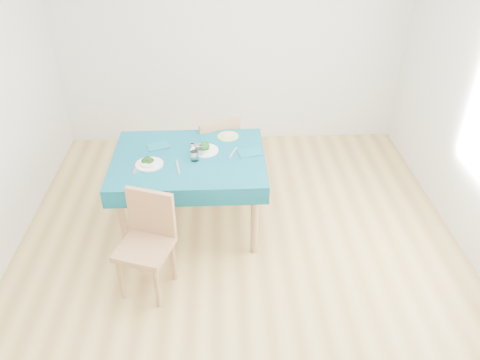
{
  "coord_description": "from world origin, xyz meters",
  "views": [
    {
      "loc": [
        -0.13,
        -2.99,
        2.85
      ],
      "look_at": [
        0.0,
        0.0,
        0.85
      ],
      "focal_mm": 35.0,
      "sensor_mm": 36.0,
      "label": 1
    }
  ],
  "objects_px": {
    "bowl_near": "(149,161)",
    "bowl_far": "(204,147)",
    "table": "(191,192)",
    "chair_far": "(213,142)",
    "side_plate": "(228,136)",
    "chair_near": "(144,243)"
  },
  "relations": [
    {
      "from": "chair_near",
      "to": "chair_far",
      "type": "height_order",
      "value": "chair_far"
    },
    {
      "from": "chair_near",
      "to": "side_plate",
      "type": "xyz_separation_m",
      "value": [
        0.67,
        1.15,
        0.28
      ]
    },
    {
      "from": "bowl_far",
      "to": "chair_near",
      "type": "bearing_deg",
      "value": -117.12
    },
    {
      "from": "bowl_near",
      "to": "bowl_far",
      "type": "height_order",
      "value": "bowl_far"
    },
    {
      "from": "table",
      "to": "chair_far",
      "type": "bearing_deg",
      "value": 73.19
    },
    {
      "from": "table",
      "to": "bowl_far",
      "type": "xyz_separation_m",
      "value": [
        0.14,
        0.1,
        0.42
      ]
    },
    {
      "from": "table",
      "to": "side_plate",
      "type": "bearing_deg",
      "value": 45.01
    },
    {
      "from": "bowl_near",
      "to": "chair_far",
      "type": "bearing_deg",
      "value": 56.38
    },
    {
      "from": "bowl_far",
      "to": "chair_far",
      "type": "bearing_deg",
      "value": 83.4
    },
    {
      "from": "table",
      "to": "side_plate",
      "type": "xyz_separation_m",
      "value": [
        0.35,
        0.35,
        0.38
      ]
    },
    {
      "from": "bowl_near",
      "to": "side_plate",
      "type": "distance_m",
      "value": 0.83
    },
    {
      "from": "chair_far",
      "to": "bowl_far",
      "type": "distance_m",
      "value": 0.65
    },
    {
      "from": "side_plate",
      "to": "bowl_far",
      "type": "bearing_deg",
      "value": -129.95
    },
    {
      "from": "chair_far",
      "to": "bowl_near",
      "type": "relative_size",
      "value": 4.44
    },
    {
      "from": "chair_near",
      "to": "table",
      "type": "bearing_deg",
      "value": 87.31
    },
    {
      "from": "chair_near",
      "to": "side_plate",
      "type": "height_order",
      "value": "chair_near"
    },
    {
      "from": "chair_near",
      "to": "bowl_far",
      "type": "height_order",
      "value": "chair_near"
    },
    {
      "from": "bowl_far",
      "to": "table",
      "type": "bearing_deg",
      "value": -145.13
    },
    {
      "from": "chair_far",
      "to": "bowl_far",
      "type": "height_order",
      "value": "chair_far"
    },
    {
      "from": "chair_far",
      "to": "bowl_far",
      "type": "bearing_deg",
      "value": 60.96
    },
    {
      "from": "side_plate",
      "to": "table",
      "type": "bearing_deg",
      "value": -134.99
    },
    {
      "from": "chair_near",
      "to": "bowl_far",
      "type": "xyz_separation_m",
      "value": [
        0.46,
        0.89,
        0.31
      ]
    }
  ]
}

